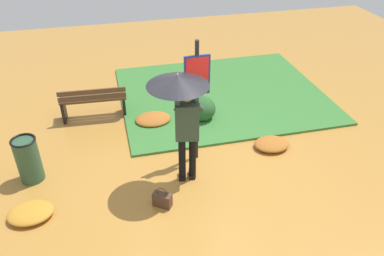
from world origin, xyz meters
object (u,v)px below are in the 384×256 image
Objects in this scene: handbag at (162,200)px; park_bench at (93,101)px; trash_bin at (28,159)px; info_sign_post at (197,89)px; person_with_umbrella at (182,102)px.

handbag is 0.26× the size of park_bench.
trash_bin is at bearing -29.80° from handbag.
handbag is 2.42m from trash_bin.
info_sign_post is 6.22× the size of handbag.
trash_bin is (1.13, 1.84, 0.02)m from park_bench.
info_sign_post is 2.83m from park_bench.
trash_bin reaches higher than park_bench.
info_sign_post is 3.11m from trash_bin.
info_sign_post is (-0.38, -0.56, -0.11)m from person_with_umbrella.
park_bench is (1.41, -2.48, -1.15)m from person_with_umbrella.
trash_bin reaches higher than handbag.
park_bench is at bearing -72.60° from handbag.
handbag is at bearing 50.07° from person_with_umbrella.
info_sign_post reaches higher than handbag.
park_bench is at bearing -46.93° from info_sign_post.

